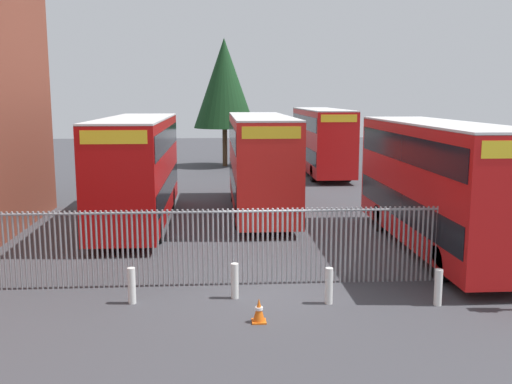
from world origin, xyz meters
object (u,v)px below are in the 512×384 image
object	(u,v)px
double_decker_bus_behind_fence_right	(260,160)
bollard_near_right	(329,286)
traffic_cone_by_gate	(259,311)
double_decker_bus_near_gate	(438,181)
bollard_near_left	(132,286)
bollard_far_right	(438,287)
bollard_center_front	(235,281)
double_decker_bus_far_back	(322,139)
double_decker_bus_behind_fence_left	(138,166)

from	to	relation	value
double_decker_bus_behind_fence_right	bollard_near_right	bearing A→B (deg)	-85.78
traffic_cone_by_gate	double_decker_bus_near_gate	bearing A→B (deg)	42.97
bollard_near_left	double_decker_bus_behind_fence_right	bearing A→B (deg)	70.14
bollard_near_right	traffic_cone_by_gate	xyz separation A→B (m)	(-1.89, -1.14, -0.19)
bollard_near_left	bollard_near_right	world-z (taller)	same
double_decker_bus_behind_fence_right	bollard_far_right	xyz separation A→B (m)	(3.65, -12.25, -1.95)
bollard_near_left	traffic_cone_by_gate	world-z (taller)	bollard_near_left
double_decker_bus_near_gate	double_decker_bus_behind_fence_right	size ratio (longest dim) A/B	1.00
bollard_near_right	bollard_far_right	xyz separation A→B (m)	(2.76, -0.31, 0.00)
bollard_near_left	bollard_center_front	size ratio (longest dim) A/B	1.00
double_decker_bus_behind_fence_right	double_decker_bus_far_back	xyz separation A→B (m)	(5.16, 12.85, 0.00)
double_decker_bus_behind_fence_left	bollard_near_left	distance (m)	9.89
bollard_center_front	double_decker_bus_behind_fence_right	bearing A→B (deg)	82.37
double_decker_bus_near_gate	bollard_far_right	xyz separation A→B (m)	(-1.92, -5.30, -1.95)
double_decker_bus_behind_fence_right	bollard_near_left	distance (m)	12.47
double_decker_bus_far_back	bollard_far_right	bearing A→B (deg)	-93.44
double_decker_bus_far_back	traffic_cone_by_gate	xyz separation A→B (m)	(-6.16, -25.93, -2.13)
double_decker_bus_near_gate	traffic_cone_by_gate	xyz separation A→B (m)	(-6.58, -6.13, -2.13)
double_decker_bus_near_gate	bollard_far_right	world-z (taller)	double_decker_bus_near_gate
bollard_near_left	traffic_cone_by_gate	size ratio (longest dim) A/B	1.61
double_decker_bus_behind_fence_right	double_decker_bus_far_back	distance (m)	13.84
double_decker_bus_behind_fence_left	bollard_center_front	size ratio (longest dim) A/B	11.38
bollard_near_right	bollard_center_front	bearing A→B (deg)	166.74
double_decker_bus_behind_fence_left	traffic_cone_by_gate	distance (m)	12.09
double_decker_bus_behind_fence_left	bollard_near_left	bearing A→B (deg)	-83.81
double_decker_bus_near_gate	bollard_center_front	distance (m)	8.58
bollard_near_right	traffic_cone_by_gate	distance (m)	2.21
double_decker_bus_behind_fence_left	bollard_near_right	distance (m)	11.88
double_decker_bus_behind_fence_right	traffic_cone_by_gate	bearing A→B (deg)	-94.41
double_decker_bus_near_gate	double_decker_bus_behind_fence_left	size ratio (longest dim) A/B	1.00
double_decker_bus_far_back	bollard_near_right	bearing A→B (deg)	-99.78
double_decker_bus_near_gate	double_decker_bus_far_back	world-z (taller)	same
double_decker_bus_far_back	double_decker_bus_near_gate	bearing A→B (deg)	-88.81
double_decker_bus_behind_fence_left	double_decker_bus_near_gate	bearing A→B (deg)	-24.87
double_decker_bus_behind_fence_left	bollard_far_right	bearing A→B (deg)	-49.26
double_decker_bus_behind_fence_right	bollard_far_right	distance (m)	12.93
double_decker_bus_far_back	bollard_near_left	size ratio (longest dim) A/B	11.38
double_decker_bus_behind_fence_left	double_decker_bus_far_back	size ratio (longest dim) A/B	1.00
bollard_near_left	traffic_cone_by_gate	bearing A→B (deg)	-25.14
traffic_cone_by_gate	double_decker_bus_far_back	bearing A→B (deg)	76.63
bollard_near_right	double_decker_bus_behind_fence_left	bearing A→B (deg)	121.45
double_decker_bus_behind_fence_right	double_decker_bus_far_back	bearing A→B (deg)	68.14
bollard_center_front	bollard_near_right	xyz separation A→B (m)	(2.41, -0.57, 0.00)
double_decker_bus_behind_fence_right	double_decker_bus_behind_fence_left	bearing A→B (deg)	-159.57
double_decker_bus_behind_fence_right	bollard_center_front	distance (m)	11.64
bollard_center_front	double_decker_bus_behind_fence_left	bearing A→B (deg)	111.46
double_decker_bus_behind_fence_right	traffic_cone_by_gate	xyz separation A→B (m)	(-1.01, -13.08, -2.13)
double_decker_bus_near_gate	double_decker_bus_behind_fence_right	xyz separation A→B (m)	(-5.57, 6.95, 0.00)
bollard_center_front	traffic_cone_by_gate	xyz separation A→B (m)	(0.52, -1.70, -0.19)
double_decker_bus_far_back	bollard_near_right	distance (m)	25.23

